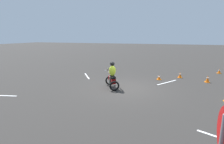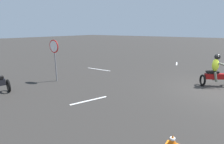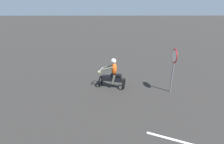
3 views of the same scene
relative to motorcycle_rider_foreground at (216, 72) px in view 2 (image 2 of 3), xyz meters
name	(u,v)px [view 2 (image 2 of 3)]	position (x,y,z in m)	size (l,w,h in m)	color
ground_plane	(219,91)	(-0.26, 0.75, -0.73)	(120.00, 120.00, 0.00)	#2D2B28
motorcycle_rider_foreground	(216,72)	(0.00, 0.00, 0.00)	(1.51, 1.24, 1.66)	black
stop_sign	(54,52)	(7.42, 4.06, 0.91)	(0.70, 0.08, 2.30)	slate
traffic_cone_near_right	(172,141)	(0.38, 6.07, -0.58)	(0.32, 0.32, 0.32)	orange
lane_stripe_e	(99,69)	(7.29, 0.42, -0.72)	(0.10, 1.96, 0.01)	silver
lane_stripe_ne	(89,100)	(4.03, 5.10, -0.72)	(0.10, 1.63, 0.01)	silver
lane_stripe_s	(177,64)	(3.23, -5.03, -0.72)	(0.10, 1.39, 0.01)	silver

